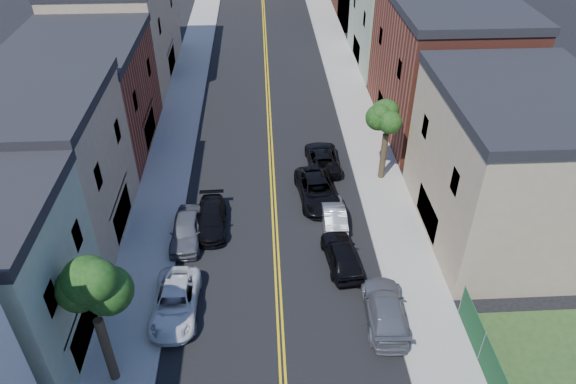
{
  "coord_description": "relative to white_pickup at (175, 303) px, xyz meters",
  "views": [
    {
      "loc": [
        -0.58,
        -1.67,
        21.88
      ],
      "look_at": [
        0.9,
        25.88,
        2.0
      ],
      "focal_mm": 33.18,
      "sensor_mm": 36.0,
      "label": 1
    }
  ],
  "objects": [
    {
      "name": "bldg_left_tan_near",
      "position": [
        -8.5,
        7.02,
        3.79
      ],
      "size": [
        9.0,
        10.0,
        9.0
      ],
      "primitive_type": "cube",
      "color": "#998466",
      "rests_on": "ground"
    },
    {
      "name": "black_car_right",
      "position": [
        9.3,
        3.19,
        0.06
      ],
      "size": [
        2.29,
        4.68,
        1.54
      ],
      "primitive_type": "imported",
      "rotation": [
        0.0,
        0.0,
        3.25
      ],
      "color": "black",
      "rests_on": "ground"
    },
    {
      "name": "sidewalk_left",
      "position": [
        -2.4,
        22.02,
        -0.64
      ],
      "size": [
        3.2,
        100.0,
        0.15
      ],
      "primitive_type": "cube",
      "color": "gray",
      "rests_on": "ground"
    },
    {
      "name": "bldg_right_brick",
      "position": [
        19.5,
        20.02,
        4.29
      ],
      "size": [
        9.0,
        14.0,
        10.0
      ],
      "primitive_type": "cube",
      "color": "brown",
      "rests_on": "ground"
    },
    {
      "name": "white_pickup",
      "position": [
        0.0,
        0.0,
        0.0
      ],
      "size": [
        2.41,
        5.14,
        1.42
      ],
      "primitive_type": "imported",
      "rotation": [
        0.0,
        0.0,
        -0.01
      ],
      "color": "silver",
      "rests_on": "ground"
    },
    {
      "name": "bldg_right_tan",
      "position": [
        19.5,
        6.02,
        3.79
      ],
      "size": [
        9.0,
        12.0,
        9.0
      ],
      "primitive_type": "cube",
      "color": "#998466",
      "rests_on": "ground"
    },
    {
      "name": "sidewalk_right",
      "position": [
        13.4,
        22.02,
        -0.64
      ],
      "size": [
        3.2,
        100.0,
        0.15
      ],
      "primitive_type": "cube",
      "color": "gray",
      "rests_on": "ground"
    },
    {
      "name": "tree_right_far",
      "position": [
        13.42,
        12.02,
        5.05
      ],
      "size": [
        4.4,
        4.4,
        8.03
      ],
      "color": "#332A19",
      "rests_on": "sidewalk_right"
    },
    {
      "name": "grey_car_left",
      "position": [
        0.0,
        5.91,
        0.06
      ],
      "size": [
        1.9,
        4.58,
        1.55
      ],
      "primitive_type": "imported",
      "rotation": [
        0.0,
        0.0,
        -0.01
      ],
      "color": "#585A60",
      "rests_on": "ground"
    },
    {
      "name": "tree_left_mid",
      "position": [
        -2.38,
        -3.98,
        5.87
      ],
      "size": [
        5.2,
        5.2,
        9.29
      ],
      "color": "#332A19",
      "rests_on": "sidewalk_left"
    },
    {
      "name": "grey_car_right",
      "position": [
        11.0,
        -1.1,
        0.03
      ],
      "size": [
        2.38,
        5.24,
        1.49
      ],
      "primitive_type": "imported",
      "rotation": [
        0.0,
        0.0,
        3.08
      ],
      "color": "slate",
      "rests_on": "ground"
    },
    {
      "name": "dark_car_right_far",
      "position": [
        9.3,
        13.95,
        -0.02
      ],
      "size": [
        2.4,
        5.04,
        1.39
      ],
      "primitive_type": "imported",
      "rotation": [
        0.0,
        0.0,
        3.16
      ],
      "color": "black",
      "rests_on": "ground"
    },
    {
      "name": "black_suv_lane",
      "position": [
        8.5,
        9.7,
        0.05
      ],
      "size": [
        3.02,
        5.66,
        1.51
      ],
      "primitive_type": "imported",
      "rotation": [
        0.0,
        0.0,
        0.09
      ],
      "color": "black",
      "rests_on": "ground"
    },
    {
      "name": "curb_right",
      "position": [
        11.65,
        22.02,
        -0.64
      ],
      "size": [
        0.3,
        100.0,
        0.15
      ],
      "primitive_type": "cube",
      "color": "gray",
      "rests_on": "ground"
    },
    {
      "name": "bldg_left_brick",
      "position": [
        -8.5,
        18.02,
        3.29
      ],
      "size": [
        9.0,
        12.0,
        8.0
      ],
      "primitive_type": "cube",
      "color": "brown",
      "rests_on": "ground"
    },
    {
      "name": "bldg_left_tan_far",
      "position": [
        -8.5,
        32.02,
        4.04
      ],
      "size": [
        9.0,
        16.0,
        9.5
      ],
      "primitive_type": "cube",
      "color": "#998466",
      "rests_on": "ground"
    },
    {
      "name": "black_car_left",
      "position": [
        1.46,
        7.07,
        -0.04
      ],
      "size": [
        2.06,
        4.72,
        1.35
      ],
      "primitive_type": "imported",
      "rotation": [
        0.0,
        0.0,
        0.04
      ],
      "color": "black",
      "rests_on": "ground"
    },
    {
      "name": "curb_left",
      "position": [
        -0.65,
        22.02,
        -0.64
      ],
      "size": [
        0.3,
        100.0,
        0.15
      ],
      "primitive_type": "cube",
      "color": "gray",
      "rests_on": "ground"
    },
    {
      "name": "silver_car_right",
      "position": [
        9.3,
        7.16,
        -0.04
      ],
      "size": [
        1.43,
        4.09,
        1.35
      ],
      "primitive_type": "imported",
      "rotation": [
        0.0,
        0.0,
        3.14
      ],
      "color": "#ABAEB3",
      "rests_on": "ground"
    },
    {
      "name": "bldg_right_palegrn",
      "position": [
        19.5,
        34.02,
        3.54
      ],
      "size": [
        9.0,
        12.0,
        8.5
      ],
      "primitive_type": "cube",
      "color": "gray",
      "rests_on": "ground"
    }
  ]
}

